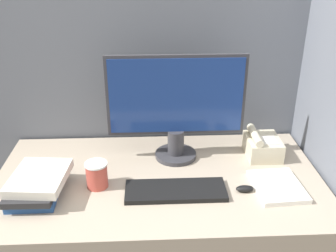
{
  "coord_description": "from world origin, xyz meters",
  "views": [
    {
      "loc": [
        -0.03,
        -1.04,
        1.67
      ],
      "look_at": [
        0.04,
        0.42,
        0.97
      ],
      "focal_mm": 42.0,
      "sensor_mm": 36.0,
      "label": 1
    }
  ],
  "objects_px": {
    "book_stack": "(37,184)",
    "coffee_cup": "(97,175)",
    "keyboard": "(176,191)",
    "monitor": "(176,108)",
    "mouse": "(245,189)",
    "desk_telephone": "(262,146)"
  },
  "relations": [
    {
      "from": "keyboard",
      "to": "desk_telephone",
      "type": "distance_m",
      "value": 0.51
    },
    {
      "from": "monitor",
      "to": "mouse",
      "type": "distance_m",
      "value": 0.46
    },
    {
      "from": "keyboard",
      "to": "desk_telephone",
      "type": "relative_size",
      "value": 2.18
    },
    {
      "from": "mouse",
      "to": "desk_telephone",
      "type": "relative_size",
      "value": 0.4
    },
    {
      "from": "keyboard",
      "to": "book_stack",
      "type": "relative_size",
      "value": 1.44
    },
    {
      "from": "monitor",
      "to": "keyboard",
      "type": "bearing_deg",
      "value": -93.83
    },
    {
      "from": "keyboard",
      "to": "book_stack",
      "type": "height_order",
      "value": "book_stack"
    },
    {
      "from": "mouse",
      "to": "desk_telephone",
      "type": "distance_m",
      "value": 0.32
    },
    {
      "from": "monitor",
      "to": "mouse",
      "type": "height_order",
      "value": "monitor"
    },
    {
      "from": "mouse",
      "to": "coffee_cup",
      "type": "bearing_deg",
      "value": 173.78
    },
    {
      "from": "coffee_cup",
      "to": "book_stack",
      "type": "distance_m",
      "value": 0.24
    },
    {
      "from": "keyboard",
      "to": "mouse",
      "type": "distance_m",
      "value": 0.28
    },
    {
      "from": "coffee_cup",
      "to": "mouse",
      "type": "bearing_deg",
      "value": -6.22
    },
    {
      "from": "monitor",
      "to": "coffee_cup",
      "type": "distance_m",
      "value": 0.45
    },
    {
      "from": "coffee_cup",
      "to": "desk_telephone",
      "type": "bearing_deg",
      "value": 16.69
    },
    {
      "from": "monitor",
      "to": "desk_telephone",
      "type": "relative_size",
      "value": 3.31
    },
    {
      "from": "mouse",
      "to": "book_stack",
      "type": "distance_m",
      "value": 0.83
    },
    {
      "from": "book_stack",
      "to": "coffee_cup",
      "type": "bearing_deg",
      "value": 11.73
    },
    {
      "from": "keyboard",
      "to": "mouse",
      "type": "relative_size",
      "value": 5.52
    },
    {
      "from": "keyboard",
      "to": "coffee_cup",
      "type": "distance_m",
      "value": 0.33
    },
    {
      "from": "keyboard",
      "to": "coffee_cup",
      "type": "xyz_separation_m",
      "value": [
        -0.32,
        0.06,
        0.05
      ]
    },
    {
      "from": "desk_telephone",
      "to": "coffee_cup",
      "type": "bearing_deg",
      "value": -163.31
    }
  ]
}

